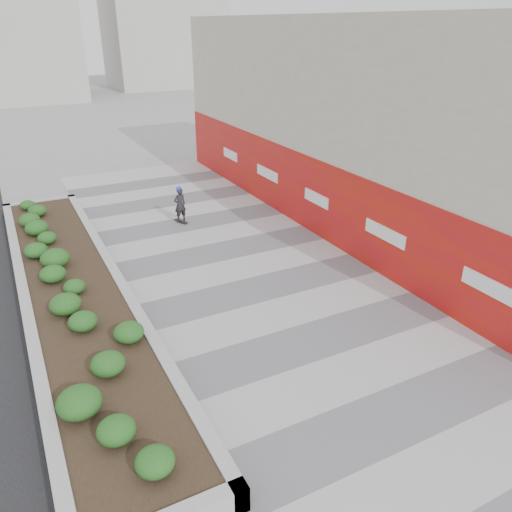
# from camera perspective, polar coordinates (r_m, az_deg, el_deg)

# --- Properties ---
(ground) EXTENTS (160.00, 160.00, 0.00)m
(ground) POSITION_cam_1_polar(r_m,az_deg,el_deg) (12.57, 11.96, -13.37)
(ground) COLOR gray
(ground) RESTS_ON ground
(walkway) EXTENTS (8.00, 36.00, 0.01)m
(walkway) POSITION_cam_1_polar(r_m,az_deg,el_deg) (14.53, 4.59, -7.00)
(walkway) COLOR #A8A8AD
(walkway) RESTS_ON ground
(building) EXTENTS (6.04, 24.08, 8.00)m
(building) POSITION_cam_1_polar(r_m,az_deg,el_deg) (21.60, 12.71, 14.60)
(building) COLOR #BBAE9F
(building) RESTS_ON ground
(planter) EXTENTS (3.00, 18.00, 0.90)m
(planter) POSITION_cam_1_polar(r_m,az_deg,el_deg) (16.14, -20.22, -3.41)
(planter) COLOR #9E9EA0
(planter) RESTS_ON ground
(manhole_cover) EXTENTS (0.44, 0.44, 0.01)m
(manhole_cover) POSITION_cam_1_polar(r_m,az_deg,el_deg) (14.76, 6.25, -6.51)
(manhole_cover) COLOR #595654
(manhole_cover) RESTS_ON ground
(skateboarder) EXTENTS (0.57, 0.75, 1.59)m
(skateboarder) POSITION_cam_1_polar(r_m,az_deg,el_deg) (21.19, -8.69, 5.83)
(skateboarder) COLOR beige
(skateboarder) RESTS_ON ground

